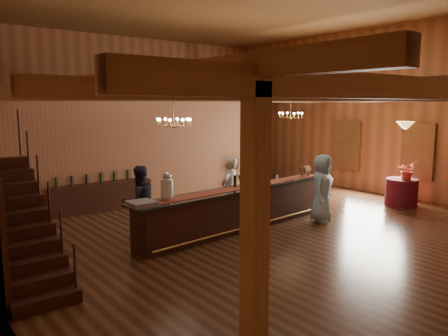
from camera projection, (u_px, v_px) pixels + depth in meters
floor at (239, 220)px, 11.37m from camera, size 14.00×14.00×0.00m
ceiling at (240, 0)px, 10.58m from camera, size 14.00×14.00×0.00m
wall_back at (119, 111)px, 16.40m from camera, size 12.00×0.10×5.50m
wall_right at (375, 112)px, 14.67m from camera, size 0.10×14.00×5.50m
beam_grid at (227, 95)px, 11.30m from camera, size 11.90×13.90×0.39m
support_posts at (252, 161)px, 10.75m from camera, size 9.20×10.20×3.20m
partition_wall at (154, 151)px, 13.55m from camera, size 9.00×0.18×3.10m
window_right_front at (418, 151)px, 13.57m from camera, size 0.12×1.05×1.75m
window_right_back at (348, 145)px, 15.59m from camera, size 0.12×1.05×1.75m
staircase at (20, 225)px, 7.30m from camera, size 1.00×2.80×2.00m
backroom_boxes at (132, 175)px, 15.38m from camera, size 4.10×0.60×1.10m
tasting_bar at (241, 208)px, 10.57m from camera, size 6.08×1.19×1.02m
beverage_dispenser at (167, 187)px, 9.07m from camera, size 0.26×0.26×0.60m
glass_rack_tray at (142, 204)px, 8.58m from camera, size 0.50×0.50×0.10m
raffle_drum at (305, 170)px, 12.09m from camera, size 0.34×0.24×0.30m
bar_bottle_0 at (235, 181)px, 10.50m from camera, size 0.07×0.07×0.30m
bar_bottle_1 at (242, 180)px, 10.67m from camera, size 0.07×0.07×0.30m
bar_bottle_2 at (244, 180)px, 10.70m from camera, size 0.07×0.07×0.30m
bar_bottle_3 at (249, 179)px, 10.84m from camera, size 0.07×0.07×0.30m
backbar_shelf at (102, 197)px, 12.38m from camera, size 2.88×0.64×0.80m
round_table at (401, 192)px, 13.01m from camera, size 0.93×0.93×0.80m
chandelier_left at (174, 122)px, 10.16m from camera, size 0.80×0.80×0.76m
chandelier_right at (291, 115)px, 14.62m from camera, size 0.80×0.80×0.71m
pendant_lamp at (405, 125)px, 12.72m from camera, size 0.52×0.52×0.90m
bartender at (230, 189)px, 11.27m from camera, size 0.71×0.60×1.66m
staff_second at (139, 202)px, 9.79m from camera, size 0.81×0.63×1.65m
guest at (322, 188)px, 11.17m from camera, size 1.00×0.84×1.74m
floor_plant at (247, 173)px, 15.38m from camera, size 0.73×0.62×1.20m
table_flowers at (407, 170)px, 12.78m from camera, size 0.57×0.51×0.57m
table_vase at (405, 174)px, 12.84m from camera, size 0.20×0.20×0.32m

